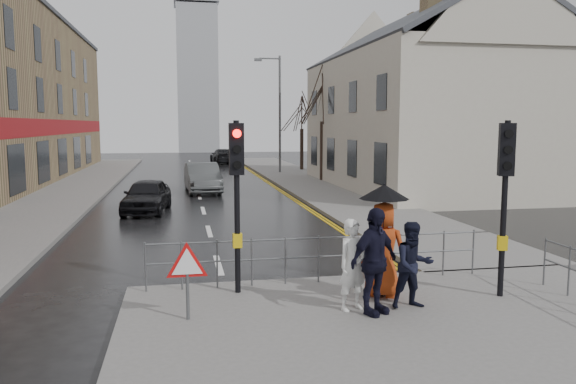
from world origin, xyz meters
name	(u,v)px	position (x,y,z in m)	size (l,w,h in m)	color
ground	(229,303)	(0.00, 0.00, 0.00)	(120.00, 120.00, 0.00)	black
near_pavement	(458,361)	(3.00, -3.50, 0.07)	(10.00, 9.00, 0.14)	#605E5B
left_pavement	(81,184)	(-6.50, 23.00, 0.07)	(4.00, 44.00, 0.14)	#605E5B
right_pavement	(296,177)	(6.50, 25.00, 0.07)	(4.00, 40.00, 0.14)	#605E5B
pavement_bridge_right	(461,251)	(6.50, 3.00, 0.07)	(4.00, 4.20, 0.14)	#605E5B
building_right_cream	(422,100)	(12.00, 18.00, 4.78)	(9.00, 16.40, 10.10)	#BBB6A3
church_tower	(197,80)	(1.50, 62.00, 9.00)	(5.00, 5.00, 18.00)	#96989E
traffic_signal_near_left	(237,176)	(0.20, 0.20, 2.46)	(0.28, 0.27, 3.40)	black
traffic_signal_near_right	(505,178)	(5.20, -1.00, 2.46)	(0.34, 0.33, 3.40)	black
guard_railing_front	(319,249)	(1.95, 0.60, 0.86)	(7.14, 0.04, 1.00)	#595B5E
warning_sign	(187,268)	(-0.80, -1.21, 1.04)	(0.80, 0.07, 1.35)	#595B5E
street_lamp	(277,106)	(5.82, 28.00, 4.71)	(1.83, 0.25, 8.00)	#595B5E
tree_near	(322,96)	(7.50, 22.00, 5.14)	(2.40, 2.40, 6.58)	#32231B
tree_far	(302,111)	(8.00, 30.00, 4.42)	(2.40, 2.40, 5.64)	#32231B
pedestrian_a	(353,265)	(2.12, -1.24, 0.97)	(0.60, 0.40, 1.65)	white
pedestrian_b	(413,265)	(3.23, -1.34, 0.93)	(0.77, 0.60, 1.58)	black
pedestrian_with_umbrella	(383,238)	(2.93, -0.58, 1.30)	(1.08, 0.96, 2.19)	#AE3C14
pedestrian_d	(374,261)	(2.42, -1.53, 1.09)	(1.11, 0.46, 1.89)	black
car_parked	(147,196)	(-2.20, 12.00, 0.66)	(1.57, 3.89, 1.33)	black
car_mid	(202,178)	(0.23, 18.25, 0.75)	(1.59, 4.55, 1.50)	#434648
car_far	(223,156)	(2.84, 39.33, 0.66)	(1.84, 4.54, 1.32)	black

